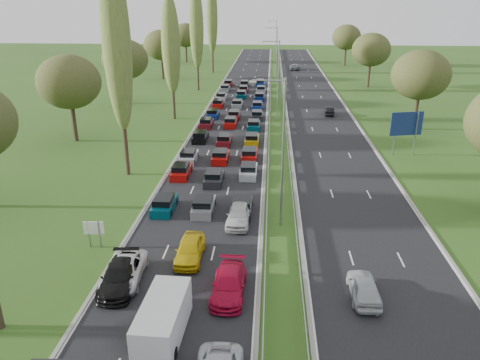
# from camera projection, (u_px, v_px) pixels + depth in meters

# --- Properties ---
(ground) EXTENTS (260.00, 260.00, 0.00)m
(ground) POSITION_uv_depth(u_px,v_px,m) (277.00, 119.00, 72.97)
(ground) COLOR #2C4D18
(ground) RESTS_ON ground
(near_carriageway) EXTENTS (10.50, 215.00, 0.04)m
(near_carriageway) POSITION_uv_depth(u_px,v_px,m) (235.00, 114.00, 75.72)
(near_carriageway) COLOR black
(near_carriageway) RESTS_ON ground
(far_carriageway) EXTENTS (10.50, 215.00, 0.04)m
(far_carriageway) POSITION_uv_depth(u_px,v_px,m) (319.00, 116.00, 74.88)
(far_carriageway) COLOR black
(far_carriageway) RESTS_ON ground
(central_reservation) EXTENTS (2.36, 215.00, 0.32)m
(central_reservation) POSITION_uv_depth(u_px,v_px,m) (277.00, 112.00, 75.10)
(central_reservation) COLOR gray
(central_reservation) RESTS_ON ground
(lamp_columns) EXTENTS (0.18, 140.18, 12.00)m
(lamp_columns) POSITION_uv_depth(u_px,v_px,m) (278.00, 82.00, 68.95)
(lamp_columns) COLOR gray
(lamp_columns) RESTS_ON ground
(poplar_row) EXTENTS (2.80, 127.80, 22.44)m
(poplar_row) POSITION_uv_depth(u_px,v_px,m) (153.00, 42.00, 58.49)
(poplar_row) COLOR #2D2116
(poplar_row) RESTS_ON ground
(woodland_left) EXTENTS (8.00, 166.00, 11.10)m
(woodland_left) POSITION_uv_depth(u_px,v_px,m) (57.00, 87.00, 55.68)
(woodland_left) COLOR #2D2116
(woodland_left) RESTS_ON ground
(woodland_right) EXTENTS (8.00, 153.00, 11.10)m
(woodland_right) POSITION_uv_depth(u_px,v_px,m) (441.00, 85.00, 56.59)
(woodland_right) COLOR #2D2116
(woodland_right) RESTS_ON ground
(traffic_queue_fill) EXTENTS (9.05, 69.16, 0.80)m
(traffic_queue_fill) POSITION_uv_depth(u_px,v_px,m) (233.00, 120.00, 70.60)
(traffic_queue_fill) COLOR #053F4C
(traffic_queue_fill) RESTS_ON ground
(near_car_2) EXTENTS (2.64, 5.23, 1.42)m
(near_car_2) POSITION_uv_depth(u_px,v_px,m) (124.00, 271.00, 30.63)
(near_car_2) COLOR silver
(near_car_2) RESTS_ON near_carriageway
(near_car_3) EXTENTS (2.51, 5.29, 1.49)m
(near_car_3) POSITION_uv_depth(u_px,v_px,m) (119.00, 276.00, 29.99)
(near_car_3) COLOR black
(near_car_3) RESTS_ON near_carriageway
(near_car_7) EXTENTS (2.04, 4.62, 1.32)m
(near_car_7) POSITION_uv_depth(u_px,v_px,m) (168.00, 312.00, 26.67)
(near_car_7) COLOR #042C46
(near_car_7) RESTS_ON near_carriageway
(near_car_8) EXTENTS (1.86, 4.56, 1.55)m
(near_car_8) POSITION_uv_depth(u_px,v_px,m) (190.00, 249.00, 33.16)
(near_car_8) COLOR gold
(near_car_8) RESTS_ON near_carriageway
(near_car_11) EXTENTS (2.14, 5.02, 1.44)m
(near_car_11) POSITION_uv_depth(u_px,v_px,m) (229.00, 284.00, 29.20)
(near_car_11) COLOR #AD0A2D
(near_car_11) RESTS_ON near_carriageway
(near_car_12) EXTENTS (2.07, 4.76, 1.60)m
(near_car_12) POSITION_uv_depth(u_px,v_px,m) (239.00, 214.00, 38.51)
(near_car_12) COLOR silver
(near_car_12) RESTS_ON near_carriageway
(far_car_0) EXTENTS (1.74, 4.27, 1.45)m
(far_car_0) POSITION_uv_depth(u_px,v_px,m) (364.00, 287.00, 28.85)
(far_car_0) COLOR #ACB3B6
(far_car_0) RESTS_ON far_carriageway
(far_car_1) EXTENTS (1.56, 4.02, 1.30)m
(far_car_1) POSITION_uv_depth(u_px,v_px,m) (329.00, 111.00, 75.15)
(far_car_1) COLOR black
(far_car_1) RESTS_ON far_carriageway
(far_car_2) EXTENTS (2.91, 5.76, 1.56)m
(far_car_2) POSITION_uv_depth(u_px,v_px,m) (295.00, 67.00, 124.15)
(far_car_2) COLOR gray
(far_car_2) RESTS_ON far_carriageway
(white_van_rear) EXTENTS (2.12, 5.40, 2.17)m
(white_van_rear) POSITION_uv_depth(u_px,v_px,m) (164.00, 317.00, 25.60)
(white_van_rear) COLOR white
(white_van_rear) RESTS_ON near_carriageway
(info_sign) EXTENTS (1.50, 0.20, 2.10)m
(info_sign) POSITION_uv_depth(u_px,v_px,m) (94.00, 231.00, 34.60)
(info_sign) COLOR gray
(info_sign) RESTS_ON ground
(direction_sign) EXTENTS (3.91, 1.04, 5.20)m
(direction_sign) POSITION_uv_depth(u_px,v_px,m) (406.00, 126.00, 54.76)
(direction_sign) COLOR gray
(direction_sign) RESTS_ON ground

